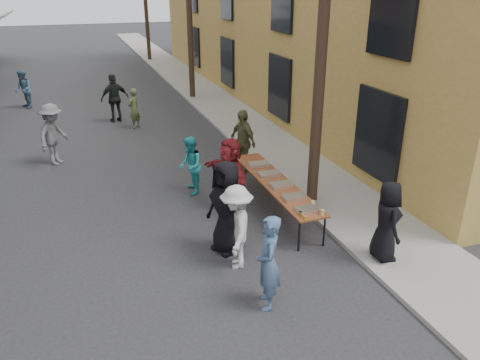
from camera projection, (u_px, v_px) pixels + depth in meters
ground at (166, 314)px, 7.83m from camera, size 120.00×120.00×0.00m
sidewalk at (207, 96)px, 22.35m from camera, size 2.20×60.00×0.10m
utility_pole_near at (324, 13)px, 9.99m from camera, size 0.26×0.26×9.00m
serving_table at (276, 183)px, 11.09m from camera, size 0.70×4.00×0.75m
catering_tray_sausage at (308, 210)px, 9.63m from camera, size 0.50×0.33×0.08m
catering_tray_foil_b at (294, 197)px, 10.20m from camera, size 0.50×0.33×0.08m
catering_tray_buns at (281, 185)px, 10.80m from camera, size 0.50×0.33×0.08m
catering_tray_foil_d at (269, 174)px, 11.41m from camera, size 0.50×0.33×0.08m
catering_tray_buns_end at (258, 164)px, 12.02m from camera, size 0.50×0.33×0.08m
condiment_jar_a at (305, 218)px, 9.31m from camera, size 0.07×0.07×0.08m
condiment_jar_b at (303, 216)px, 9.39m from camera, size 0.07×0.07×0.08m
condiment_jar_c at (300, 213)px, 9.48m from camera, size 0.07×0.07×0.08m
cup_stack at (322, 213)px, 9.47m from camera, size 0.08×0.08×0.12m
guest_front_a at (226, 207)px, 9.32m from camera, size 0.94×1.12×1.95m
guest_front_b at (268, 263)px, 7.71m from camera, size 0.58×0.71×1.70m
guest_front_c at (190, 166)px, 11.99m from camera, size 0.70×0.83×1.52m
guest_front_d at (237, 227)px, 8.84m from camera, size 0.94×1.23×1.69m
guest_front_e at (243, 141)px, 13.37m from camera, size 0.73×1.15×1.83m
guest_queue_back at (230, 175)px, 11.01m from camera, size 0.89×1.77×1.83m
server at (387, 221)px, 8.94m from camera, size 0.67×0.88×1.61m
passerby_left at (53, 134)px, 13.89m from camera, size 1.23×1.38×1.85m
passerby_mid at (115, 98)px, 18.14m from camera, size 1.17×0.69×1.86m
passerby_right at (134, 108)px, 17.40m from camera, size 0.64×0.65×1.51m
passerby_far at (24, 89)px, 20.12m from camera, size 0.85×0.96×1.65m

